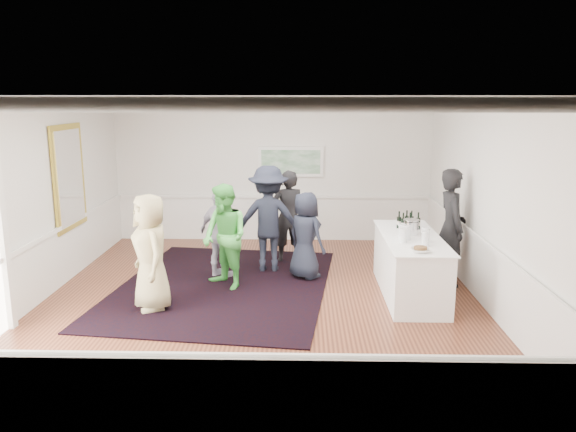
{
  "coord_description": "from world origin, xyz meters",
  "views": [
    {
      "loc": [
        0.65,
        -8.4,
        3.19
      ],
      "look_at": [
        0.43,
        0.2,
        1.36
      ],
      "focal_mm": 35.0,
      "sensor_mm": 36.0,
      "label": 1
    }
  ],
  "objects_px": {
    "guest_green": "(225,237)",
    "guest_dark_b": "(288,216)",
    "guest_lilac": "(221,233)",
    "guest_navy": "(306,236)",
    "nut_bowl": "(420,249)",
    "guest_dark_a": "(269,219)",
    "guest_tan": "(151,252)",
    "bartender": "(451,227)",
    "ice_bucket": "(411,227)",
    "serving_table": "(410,265)"
  },
  "relations": [
    {
      "from": "guest_tan",
      "to": "nut_bowl",
      "type": "height_order",
      "value": "guest_tan"
    },
    {
      "from": "guest_dark_a",
      "to": "guest_dark_b",
      "type": "xyz_separation_m",
      "value": [
        0.34,
        0.6,
        -0.08
      ]
    },
    {
      "from": "guest_tan",
      "to": "nut_bowl",
      "type": "xyz_separation_m",
      "value": [
        4.0,
        -0.2,
        0.13
      ]
    },
    {
      "from": "serving_table",
      "to": "guest_green",
      "type": "xyz_separation_m",
      "value": [
        -3.05,
        0.25,
        0.39
      ]
    },
    {
      "from": "guest_dark_b",
      "to": "ice_bucket",
      "type": "distance_m",
      "value": 2.68
    },
    {
      "from": "guest_dark_a",
      "to": "guest_dark_b",
      "type": "height_order",
      "value": "guest_dark_a"
    },
    {
      "from": "guest_tan",
      "to": "guest_navy",
      "type": "xyz_separation_m",
      "value": [
        2.35,
        1.55,
        -0.11
      ]
    },
    {
      "from": "nut_bowl",
      "to": "guest_dark_b",
      "type": "bearing_deg",
      "value": 125.51
    },
    {
      "from": "serving_table",
      "to": "guest_lilac",
      "type": "height_order",
      "value": "guest_lilac"
    },
    {
      "from": "guest_dark_b",
      "to": "guest_lilac",
      "type": "bearing_deg",
      "value": 32.6
    },
    {
      "from": "guest_dark_b",
      "to": "guest_navy",
      "type": "height_order",
      "value": "guest_dark_b"
    },
    {
      "from": "guest_green",
      "to": "guest_dark_b",
      "type": "distance_m",
      "value": 1.89
    },
    {
      "from": "nut_bowl",
      "to": "guest_dark_a",
      "type": "bearing_deg",
      "value": 136.91
    },
    {
      "from": "guest_tan",
      "to": "guest_green",
      "type": "height_order",
      "value": "guest_tan"
    },
    {
      "from": "guest_green",
      "to": "guest_navy",
      "type": "distance_m",
      "value": 1.47
    },
    {
      "from": "bartender",
      "to": "ice_bucket",
      "type": "bearing_deg",
      "value": 115.8
    },
    {
      "from": "guest_dark_a",
      "to": "guest_green",
      "type": "bearing_deg",
      "value": 55.8
    },
    {
      "from": "guest_lilac",
      "to": "guest_dark_a",
      "type": "relative_size",
      "value": 0.83
    },
    {
      "from": "guest_lilac",
      "to": "guest_navy",
      "type": "xyz_separation_m",
      "value": [
        1.51,
        0.01,
        -0.03
      ]
    },
    {
      "from": "guest_navy",
      "to": "ice_bucket",
      "type": "bearing_deg",
      "value": -157.93
    },
    {
      "from": "guest_lilac",
      "to": "guest_navy",
      "type": "relative_size",
      "value": 1.04
    },
    {
      "from": "serving_table",
      "to": "guest_tan",
      "type": "bearing_deg",
      "value": -169.73
    },
    {
      "from": "serving_table",
      "to": "guest_dark_a",
      "type": "relative_size",
      "value": 1.23
    },
    {
      "from": "guest_green",
      "to": "guest_navy",
      "type": "xyz_separation_m",
      "value": [
        1.36,
        0.56,
        -0.11
      ]
    },
    {
      "from": "bartender",
      "to": "guest_green",
      "type": "relative_size",
      "value": 1.13
    },
    {
      "from": "serving_table",
      "to": "nut_bowl",
      "type": "bearing_deg",
      "value": -92.87
    },
    {
      "from": "serving_table",
      "to": "guest_tan",
      "type": "xyz_separation_m",
      "value": [
        -4.04,
        -0.73,
        0.4
      ]
    },
    {
      "from": "guest_dark_a",
      "to": "guest_navy",
      "type": "relative_size",
      "value": 1.26
    },
    {
      "from": "guest_tan",
      "to": "ice_bucket",
      "type": "bearing_deg",
      "value": 71.92
    },
    {
      "from": "guest_dark_b",
      "to": "nut_bowl",
      "type": "distance_m",
      "value": 3.43
    },
    {
      "from": "serving_table",
      "to": "nut_bowl",
      "type": "height_order",
      "value": "nut_bowl"
    },
    {
      "from": "serving_table",
      "to": "ice_bucket",
      "type": "height_order",
      "value": "ice_bucket"
    },
    {
      "from": "guest_green",
      "to": "ice_bucket",
      "type": "height_order",
      "value": "guest_green"
    },
    {
      "from": "guest_green",
      "to": "nut_bowl",
      "type": "relative_size",
      "value": 6.5
    },
    {
      "from": "ice_bucket",
      "to": "guest_dark_b",
      "type": "bearing_deg",
      "value": 140.1
    },
    {
      "from": "serving_table",
      "to": "bartender",
      "type": "relative_size",
      "value": 1.21
    },
    {
      "from": "bartender",
      "to": "guest_navy",
      "type": "distance_m",
      "value": 2.5
    },
    {
      "from": "guest_dark_b",
      "to": "guest_dark_a",
      "type": "bearing_deg",
      "value": 51.11
    },
    {
      "from": "ice_bucket",
      "to": "nut_bowl",
      "type": "bearing_deg",
      "value": -93.5
    },
    {
      "from": "guest_lilac",
      "to": "ice_bucket",
      "type": "distance_m",
      "value": 3.31
    },
    {
      "from": "bartender",
      "to": "guest_green",
      "type": "bearing_deg",
      "value": 91.33
    },
    {
      "from": "guest_tan",
      "to": "ice_bucket",
      "type": "distance_m",
      "value": 4.16
    },
    {
      "from": "bartender",
      "to": "nut_bowl",
      "type": "relative_size",
      "value": 7.36
    },
    {
      "from": "guest_green",
      "to": "serving_table",
      "type": "bearing_deg",
      "value": 43.22
    },
    {
      "from": "serving_table",
      "to": "guest_lilac",
      "type": "xyz_separation_m",
      "value": [
        -3.21,
        0.8,
        0.32
      ]
    },
    {
      "from": "bartender",
      "to": "guest_tan",
      "type": "bearing_deg",
      "value": 101.78
    },
    {
      "from": "serving_table",
      "to": "guest_lilac",
      "type": "distance_m",
      "value": 3.32
    },
    {
      "from": "bartender",
      "to": "guest_dark_b",
      "type": "distance_m",
      "value": 3.1
    },
    {
      "from": "guest_green",
      "to": "guest_dark_a",
      "type": "relative_size",
      "value": 0.9
    },
    {
      "from": "guest_tan",
      "to": "bartender",
      "type": "bearing_deg",
      "value": 74.84
    }
  ]
}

